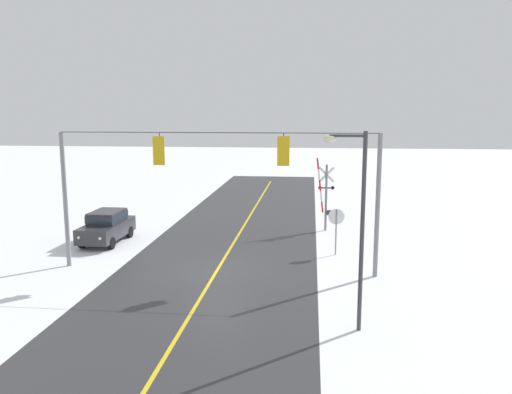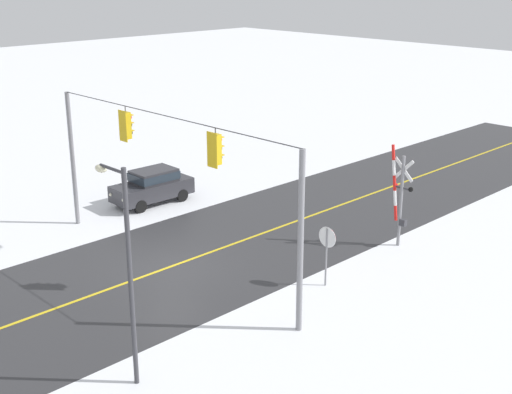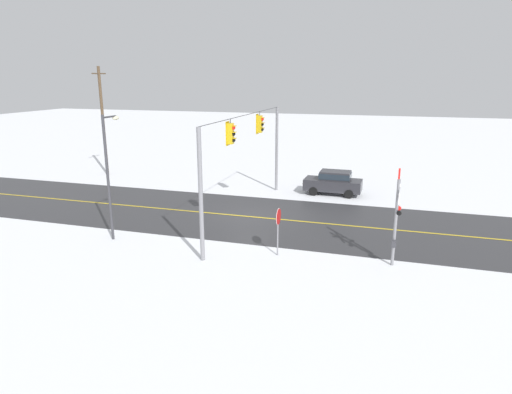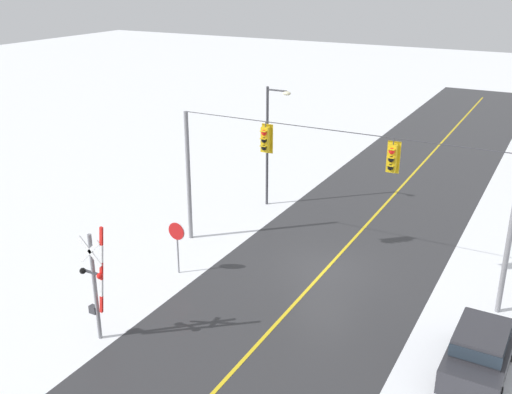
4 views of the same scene
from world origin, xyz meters
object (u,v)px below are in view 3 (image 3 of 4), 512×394
streetlamp_near (109,166)px  utility_pole (103,120)px  stop_sign (278,221)px  parked_car_charcoal (334,182)px  railroad_crossing (396,218)px

streetlamp_near → utility_pole: utility_pole is taller
stop_sign → utility_pole: (13.61, 18.89, 3.01)m
stop_sign → streetlamp_near: (-0.15, 8.89, 2.20)m
parked_car_charcoal → utility_pole: size_ratio=0.46×
stop_sign → parked_car_charcoal: stop_sign is taller
railroad_crossing → utility_pole: size_ratio=0.48×
railroad_crossing → streetlamp_near: (-0.56, 14.17, 1.67)m
railroad_crossing → streetlamp_near: 14.28m
railroad_crossing → stop_sign: bearing=94.5°
stop_sign → parked_car_charcoal: 12.45m
railroad_crossing → utility_pole: 27.64m
railroad_crossing → parked_car_charcoal: size_ratio=1.04×
stop_sign → utility_pole: utility_pole is taller
stop_sign → parked_car_charcoal: (12.38, -1.08, -0.76)m
railroad_crossing → parked_car_charcoal: bearing=19.3°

